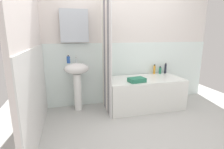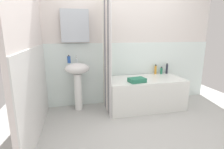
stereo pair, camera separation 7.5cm
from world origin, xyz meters
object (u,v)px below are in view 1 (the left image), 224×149
bathtub (144,93)px  sink (77,76)px  soap_dispenser (68,60)px  shampoo_bottle (165,69)px  conditioner_bottle (160,70)px  body_wash_bottle (154,69)px  towel_folded (137,80)px

bathtub → sink: bearing=172.5°
soap_dispenser → shampoo_bottle: 1.98m
conditioner_bottle → body_wash_bottle: body_wash_bottle is taller
sink → conditioner_bottle: 1.71m
shampoo_bottle → body_wash_bottle: (-0.25, 0.01, -0.01)m
sink → body_wash_bottle: sink is taller
sink → soap_dispenser: soap_dispenser is taller
sink → body_wash_bottle: bearing=4.9°
conditioner_bottle → towel_folded: 0.86m
bathtub → shampoo_bottle: bearing=25.4°
shampoo_bottle → towel_folded: bearing=-150.2°
conditioner_bottle → towel_folded: (-0.71, -0.48, -0.03)m
bathtub → conditioner_bottle: (0.48, 0.28, 0.35)m
shampoo_bottle → conditioner_bottle: 0.13m
shampoo_bottle → soap_dispenser: bearing=-176.8°
conditioner_bottle → body_wash_bottle: (-0.12, 0.01, 0.02)m
body_wash_bottle → soap_dispenser: bearing=-176.0°
bathtub → conditioner_bottle: 0.66m
soap_dispenser → body_wash_bottle: soap_dispenser is taller
sink → towel_folded: bearing=-19.5°
shampoo_bottle → conditioner_bottle: (-0.12, -0.00, -0.03)m
sink → body_wash_bottle: 1.59m
bathtub → conditioner_bottle: size_ratio=9.25×
shampoo_bottle → body_wash_bottle: 0.25m
sink → bathtub: 1.29m
conditioner_bottle → sink: bearing=-175.9°
sink → bathtub: size_ratio=0.62×
sink → towel_folded: size_ratio=3.15×
bathtub → shampoo_bottle: size_ratio=6.58×
towel_folded → conditioner_bottle: bearing=33.7°
sink → bathtub: sink is taller
conditioner_bottle → soap_dispenser: bearing=-176.7°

